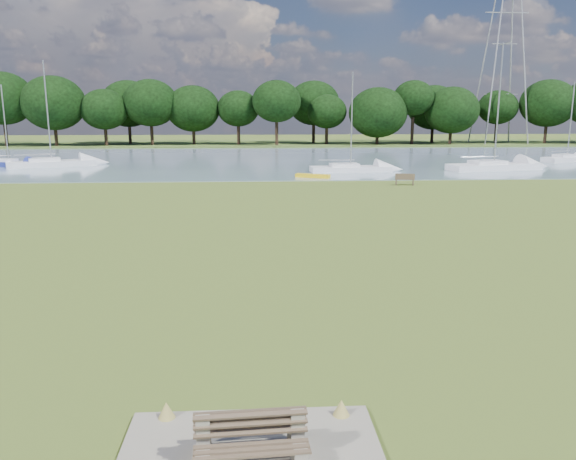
{
  "coord_description": "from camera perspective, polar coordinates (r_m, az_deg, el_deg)",
  "views": [
    {
      "loc": [
        0.1,
        -21.74,
        5.42
      ],
      "look_at": [
        1.29,
        -2.0,
        1.21
      ],
      "focal_mm": 35.0,
      "sensor_mm": 36.0,
      "label": 1
    }
  ],
  "objects": [
    {
      "name": "ground",
      "position": [
        22.4,
        -3.61,
        -2.01
      ],
      "size": [
        220.0,
        220.0,
        0.0
      ],
      "primitive_type": "plane",
      "color": "olive"
    },
    {
      "name": "sailboat_3",
      "position": [
        51.0,
        6.28,
        6.4
      ],
      "size": [
        7.31,
        2.47,
        8.7
      ],
      "rotation": [
        0.0,
        0.0,
        0.06
      ],
      "color": "silver",
      "rests_on": "river"
    },
    {
      "name": "sailboat_2",
      "position": [
        55.67,
        20.11,
        6.3
      ],
      "size": [
        9.11,
        4.25,
        11.3
      ],
      "rotation": [
        0.0,
        0.0,
        0.21
      ],
      "color": "silver",
      "rests_on": "river"
    },
    {
      "name": "sailboat_0",
      "position": [
        62.1,
        -26.55,
        6.21
      ],
      "size": [
        6.52,
        3.1,
        7.83
      ],
      "rotation": [
        0.0,
        0.0,
        -0.22
      ],
      "color": "navy",
      "rests_on": "river"
    },
    {
      "name": "riverbank_bench",
      "position": [
        42.69,
        11.78,
        5.07
      ],
      "size": [
        1.48,
        0.71,
        0.88
      ],
      "rotation": [
        0.0,
        0.0,
        -0.21
      ],
      "color": "brown",
      "rests_on": "ground"
    },
    {
      "name": "tree_line",
      "position": [
        89.94,
        0.35,
        12.58
      ],
      "size": [
        152.79,
        8.77,
        10.61
      ],
      "color": "black",
      "rests_on": "far_bank"
    },
    {
      "name": "kayak",
      "position": [
        46.28,
        2.52,
        5.52
      ],
      "size": [
        2.88,
        1.81,
        0.29
      ],
      "primitive_type": "cube",
      "rotation": [
        0.0,
        0.0,
        -0.43
      ],
      "color": "yellow",
      "rests_on": "river"
    },
    {
      "name": "river",
      "position": [
        63.97,
        -3.56,
        7.13
      ],
      "size": [
        220.0,
        40.0,
        0.1
      ],
      "primitive_type": "cube",
      "color": "slate",
      "rests_on": "ground"
    },
    {
      "name": "pylon",
      "position": [
        101.39,
        21.37,
        19.99
      ],
      "size": [
        7.04,
        4.94,
        33.48
      ],
      "color": "#999999",
      "rests_on": "far_bank"
    },
    {
      "name": "bench_pair",
      "position": [
        9.18,
        -3.79,
        -20.59
      ],
      "size": [
        1.78,
        1.11,
        0.93
      ],
      "rotation": [
        0.0,
        0.0,
        0.06
      ],
      "color": "gray",
      "rests_on": "concrete_pad"
    },
    {
      "name": "far_bank",
      "position": [
        93.89,
        -3.55,
        8.69
      ],
      "size": [
        220.0,
        20.0,
        0.4
      ],
      "primitive_type": "cube",
      "color": "#4C6626",
      "rests_on": "ground"
    },
    {
      "name": "sailboat_4",
      "position": [
        67.97,
        26.45,
        6.65
      ],
      "size": [
        6.5,
        4.28,
        8.35
      ],
      "rotation": [
        0.0,
        0.0,
        0.43
      ],
      "color": "silver",
      "rests_on": "river"
    },
    {
      "name": "sailboat_1",
      "position": [
        60.35,
        -22.97,
        6.45
      ],
      "size": [
        8.38,
        5.35,
        10.09
      ],
      "rotation": [
        0.0,
        0.0,
        0.41
      ],
      "color": "silver",
      "rests_on": "river"
    }
  ]
}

